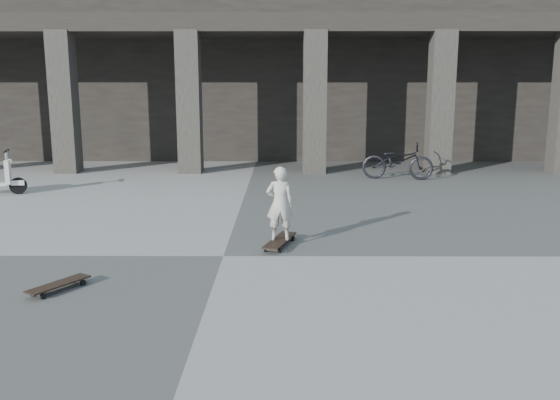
{
  "coord_description": "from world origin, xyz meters",
  "views": [
    {
      "loc": [
        0.9,
        -8.55,
        2.55
      ],
      "look_at": [
        0.85,
        1.07,
        0.65
      ],
      "focal_mm": 38.0,
      "sensor_mm": 36.0,
      "label": 1
    }
  ],
  "objects_px": {
    "longboard": "(280,241)",
    "bicycle": "(398,161)",
    "child": "(280,203)",
    "skateboard_spare": "(59,285)"
  },
  "relations": [
    {
      "from": "longboard",
      "to": "child",
      "type": "relative_size",
      "value": 0.94
    },
    {
      "from": "skateboard_spare",
      "to": "bicycle",
      "type": "relative_size",
      "value": 0.44
    },
    {
      "from": "longboard",
      "to": "bicycle",
      "type": "relative_size",
      "value": 0.59
    },
    {
      "from": "skateboard_spare",
      "to": "longboard",
      "type": "bearing_deg",
      "value": -20.56
    },
    {
      "from": "longboard",
      "to": "child",
      "type": "height_order",
      "value": "child"
    },
    {
      "from": "longboard",
      "to": "skateboard_spare",
      "type": "height_order",
      "value": "longboard"
    },
    {
      "from": "longboard",
      "to": "skateboard_spare",
      "type": "distance_m",
      "value": 3.46
    },
    {
      "from": "longboard",
      "to": "child",
      "type": "xyz_separation_m",
      "value": [
        0.0,
        -0.0,
        0.61
      ]
    },
    {
      "from": "longboard",
      "to": "bicycle",
      "type": "xyz_separation_m",
      "value": [
        3.13,
        6.73,
        0.41
      ]
    },
    {
      "from": "skateboard_spare",
      "to": "child",
      "type": "xyz_separation_m",
      "value": [
        2.75,
        2.09,
        0.62
      ]
    }
  ]
}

